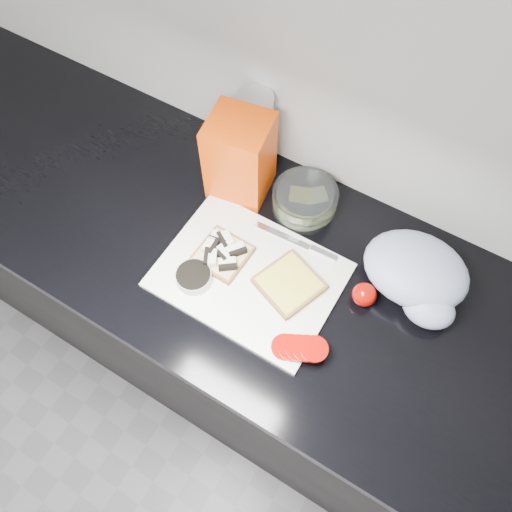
{
  "coord_description": "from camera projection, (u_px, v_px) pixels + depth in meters",
  "views": [
    {
      "loc": [
        0.2,
        0.72,
        1.92
      ],
      "look_at": [
        -0.08,
        1.18,
        0.95
      ],
      "focal_mm": 35.0,
      "sensor_mm": 36.0,
      "label": 1
    }
  ],
  "objects": [
    {
      "name": "tub_lid",
      "position": [
        257.0,
        239.0,
        1.19
      ],
      "size": [
        0.12,
        0.12,
        0.01
      ],
      "primitive_type": "cylinder",
      "rotation": [
        0.0,
        0.0,
        -0.26
      ],
      "color": "white",
      "rests_on": "countertop"
    },
    {
      "name": "seed_tub",
      "position": [
        194.0,
        278.0,
        1.12
      ],
      "size": [
        0.08,
        0.08,
        0.04
      ],
      "color": "#A6ABAB",
      "rests_on": "countertop"
    },
    {
      "name": "bread_right",
      "position": [
        289.0,
        284.0,
        1.11
      ],
      "size": [
        0.16,
        0.16,
        0.02
      ],
      "rotation": [
        0.0,
        0.0,
        -0.35
      ],
      "color": "beige",
      "rests_on": "cutting_board"
    },
    {
      "name": "whole_tomatoes",
      "position": [
        364.0,
        295.0,
        1.09
      ],
      "size": [
        0.05,
        0.05,
        0.05
      ],
      "rotation": [
        0.0,
        0.0,
        -0.01
      ],
      "color": "#A00A03",
      "rests_on": "countertop"
    },
    {
      "name": "knife",
      "position": [
        306.0,
        246.0,
        1.17
      ],
      "size": [
        0.21,
        0.03,
        0.01
      ],
      "rotation": [
        0.0,
        0.0,
        0.05
      ],
      "color": "silver",
      "rests_on": "cutting_board"
    },
    {
      "name": "countertop",
      "position": [
        290.0,
        280.0,
        1.16
      ],
      "size": [
        3.5,
        0.64,
        0.04
      ],
      "primitive_type": "cube",
      "color": "black",
      "rests_on": "base_cabinet"
    },
    {
      "name": "bread_left",
      "position": [
        222.0,
        253.0,
        1.15
      ],
      "size": [
        0.12,
        0.12,
        0.04
      ],
      "rotation": [
        0.0,
        0.0,
        -0.04
      ],
      "color": "beige",
      "rests_on": "cutting_board"
    },
    {
      "name": "tomato_slices",
      "position": [
        299.0,
        348.0,
        1.03
      ],
      "size": [
        0.13,
        0.09,
        0.02
      ],
      "rotation": [
        0.0,
        0.0,
        -0.09
      ],
      "color": "#A00A03",
      "rests_on": "cutting_board"
    },
    {
      "name": "bread_bag",
      "position": [
        240.0,
        157.0,
        1.17
      ],
      "size": [
        0.16,
        0.15,
        0.22
      ],
      "primitive_type": "cube",
      "rotation": [
        0.0,
        0.0,
        0.17
      ],
      "color": "#EE5003",
      "rests_on": "countertop"
    },
    {
      "name": "base_cabinet",
      "position": [
        282.0,
        344.0,
        1.55
      ],
      "size": [
        3.5,
        0.6,
        0.86
      ],
      "primitive_type": "cube",
      "color": "black",
      "rests_on": "ground"
    },
    {
      "name": "cutting_board",
      "position": [
        249.0,
        275.0,
        1.14
      ],
      "size": [
        0.4,
        0.3,
        0.01
      ],
      "primitive_type": "cube",
      "color": "white",
      "rests_on": "countertop"
    },
    {
      "name": "glass_bowl",
      "position": [
        305.0,
        200.0,
        1.21
      ],
      "size": [
        0.16,
        0.16,
        0.07
      ],
      "rotation": [
        0.0,
        0.0,
        0.37
      ],
      "color": "silver",
      "rests_on": "countertop"
    },
    {
      "name": "steel_canister",
      "position": [
        255.0,
        130.0,
        1.22
      ],
      "size": [
        0.09,
        0.09,
        0.21
      ],
      "primitive_type": "cylinder",
      "color": "silver",
      "rests_on": "countertop"
    },
    {
      "name": "grocery_bag",
      "position": [
        418.0,
        275.0,
        1.09
      ],
      "size": [
        0.24,
        0.21,
        0.1
      ],
      "rotation": [
        0.0,
        0.0,
        0.05
      ],
      "color": "#A6B3CC",
      "rests_on": "countertop"
    }
  ]
}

